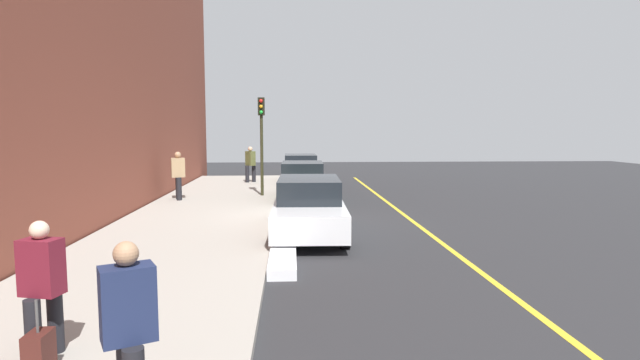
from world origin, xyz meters
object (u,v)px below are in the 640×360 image
pedestrian_olive_coat (250,163)px  rolling_suitcase (39,354)px  parked_car_silver (301,169)px  pedestrian_tan_coat (178,174)px  parked_car_green (302,181)px  traffic_light_pole (261,129)px  pedestrian_navy_coat (129,329)px  pedestrian_burgundy_coat (42,286)px  parked_car_white (309,207)px

pedestrian_olive_coat → rolling_suitcase: 19.98m
parked_car_silver → pedestrian_olive_coat: pedestrian_olive_coat is taller
pedestrian_olive_coat → pedestrian_tan_coat: size_ratio=0.99×
parked_car_green → pedestrian_tan_coat: bearing=-83.4°
parked_car_green → traffic_light_pole: size_ratio=1.10×
parked_car_silver → rolling_suitcase: bearing=-9.0°
parked_car_green → pedestrian_navy_coat: bearing=-7.1°
parked_car_green → rolling_suitcase: size_ratio=5.11×
pedestrian_burgundy_coat → pedestrian_tan_coat: (-13.34, -1.39, 0.10)m
parked_car_silver → rolling_suitcase: 20.61m
pedestrian_burgundy_coat → rolling_suitcase: pedestrian_burgundy_coat is taller
parked_car_silver → traffic_light_pole: 6.18m
pedestrian_olive_coat → pedestrian_burgundy_coat: (19.53, -0.83, -0.09)m
pedestrian_olive_coat → pedestrian_burgundy_coat: pedestrian_olive_coat is taller
parked_car_silver → pedestrian_olive_coat: bearing=-80.9°
parked_car_white → traffic_light_pole: traffic_light_pole is taller
parked_car_silver → pedestrian_tan_coat: pedestrian_tan_coat is taller
pedestrian_navy_coat → pedestrian_tan_coat: (-14.75, -2.81, 0.07)m
pedestrian_tan_coat → rolling_suitcase: bearing=6.3°
pedestrian_burgundy_coat → pedestrian_navy_coat: 2.00m
parked_car_white → rolling_suitcase: 8.39m
parked_car_silver → pedestrian_olive_coat: 2.59m
rolling_suitcase → traffic_light_pole: bearing=173.9°
parked_car_white → pedestrian_navy_coat: size_ratio=2.83×
parked_car_white → pedestrian_burgundy_coat: bearing=-24.4°
pedestrian_olive_coat → pedestrian_tan_coat: 6.58m
pedestrian_navy_coat → rolling_suitcase: pedestrian_navy_coat is taller
parked_car_silver → parked_car_green: size_ratio=1.03×
pedestrian_burgundy_coat → traffic_light_pole: (-14.36, 1.70, 1.81)m
parked_car_green → rolling_suitcase: (14.30, -3.18, -0.36)m
parked_car_silver → pedestrian_burgundy_coat: bearing=-9.6°
parked_car_silver → pedestrian_burgundy_coat: (19.94, -3.36, 0.26)m
parked_car_silver → traffic_light_pole: bearing=-16.6°
pedestrian_tan_coat → traffic_light_pole: (-1.02, 3.09, 1.70)m
parked_car_white → traffic_light_pole: (-7.03, -1.63, 2.06)m
parked_car_green → traffic_light_pole: bearing=-106.3°
parked_car_green → pedestrian_olive_coat: size_ratio=2.39×
parked_car_silver → parked_car_green: 6.05m
parked_car_white → rolling_suitcase: parked_car_white is taller
parked_car_green → pedestrian_olive_coat: (-5.65, -2.48, 0.35)m
rolling_suitcase → parked_car_white: bearing=157.6°
pedestrian_navy_coat → parked_car_silver: bearing=174.8°
parked_car_white → pedestrian_burgundy_coat: size_ratio=2.94×
parked_car_silver → traffic_light_pole: size_ratio=1.13×
pedestrian_olive_coat → rolling_suitcase: (19.95, -0.70, -0.71)m
parked_car_silver → parked_car_white: bearing=-0.2°
pedestrian_burgundy_coat → pedestrian_tan_coat: 13.41m
rolling_suitcase → parked_car_green: bearing=167.5°
parked_car_green → pedestrian_tan_coat: (0.55, -4.71, 0.36)m
traffic_light_pole → pedestrian_navy_coat: bearing=-1.0°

